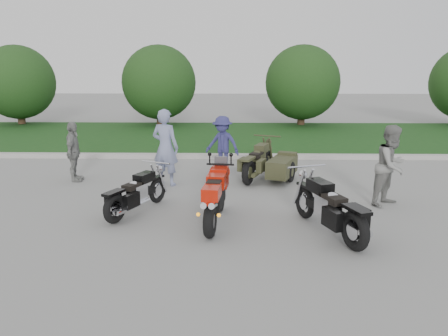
{
  "coord_description": "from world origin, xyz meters",
  "views": [
    {
      "loc": [
        0.63,
        -8.16,
        3.02
      ],
      "look_at": [
        0.44,
        1.23,
        0.8
      ],
      "focal_mm": 35.0,
      "sensor_mm": 36.0,
      "label": 1
    }
  ],
  "objects_px": {
    "person_stripe": "(165,147)",
    "person_back": "(74,152)",
    "sportbike_red": "(215,195)",
    "person_denim": "(222,144)",
    "cruiser_right": "(331,210)",
    "cruiser_left": "(135,195)",
    "cruiser_sidecar": "(272,165)",
    "person_grey": "(391,166)"
  },
  "relations": [
    {
      "from": "person_grey",
      "to": "cruiser_right",
      "type": "bearing_deg",
      "value": -173.15
    },
    {
      "from": "sportbike_red",
      "to": "person_stripe",
      "type": "bearing_deg",
      "value": 121.72
    },
    {
      "from": "sportbike_red",
      "to": "person_grey",
      "type": "bearing_deg",
      "value": 24.86
    },
    {
      "from": "cruiser_sidecar",
      "to": "person_grey",
      "type": "height_order",
      "value": "person_grey"
    },
    {
      "from": "sportbike_red",
      "to": "person_denim",
      "type": "relative_size",
      "value": 1.3
    },
    {
      "from": "cruiser_left",
      "to": "person_denim",
      "type": "bearing_deg",
      "value": 90.16
    },
    {
      "from": "person_back",
      "to": "sportbike_red",
      "type": "bearing_deg",
      "value": -136.21
    },
    {
      "from": "person_denim",
      "to": "person_back",
      "type": "height_order",
      "value": "person_denim"
    },
    {
      "from": "sportbike_red",
      "to": "cruiser_right",
      "type": "relative_size",
      "value": 0.92
    },
    {
      "from": "person_grey",
      "to": "person_stripe",
      "type": "bearing_deg",
      "value": 123.36
    },
    {
      "from": "cruiser_left",
      "to": "person_stripe",
      "type": "relative_size",
      "value": 0.98
    },
    {
      "from": "sportbike_red",
      "to": "person_grey",
      "type": "xyz_separation_m",
      "value": [
        3.79,
        1.31,
        0.31
      ]
    },
    {
      "from": "cruiser_sidecar",
      "to": "person_stripe",
      "type": "height_order",
      "value": "person_stripe"
    },
    {
      "from": "person_denim",
      "to": "person_back",
      "type": "bearing_deg",
      "value": -138.68
    },
    {
      "from": "sportbike_red",
      "to": "person_back",
      "type": "distance_m",
      "value": 5.01
    },
    {
      "from": "person_stripe",
      "to": "person_back",
      "type": "xyz_separation_m",
      "value": [
        -2.48,
        0.33,
        -0.19
      ]
    },
    {
      "from": "cruiser_right",
      "to": "person_denim",
      "type": "xyz_separation_m",
      "value": [
        -2.08,
        4.87,
        0.34
      ]
    },
    {
      "from": "cruiser_left",
      "to": "person_stripe",
      "type": "xyz_separation_m",
      "value": [
        0.31,
        2.25,
        0.58
      ]
    },
    {
      "from": "sportbike_red",
      "to": "person_back",
      "type": "bearing_deg",
      "value": 146.43
    },
    {
      "from": "cruiser_left",
      "to": "person_stripe",
      "type": "bearing_deg",
      "value": 106.82
    },
    {
      "from": "sportbike_red",
      "to": "person_denim",
      "type": "xyz_separation_m",
      "value": [
        0.03,
        4.39,
        0.22
      ]
    },
    {
      "from": "cruiser_left",
      "to": "person_denim",
      "type": "xyz_separation_m",
      "value": [
        1.72,
        3.79,
        0.4
      ]
    },
    {
      "from": "person_stripe",
      "to": "person_back",
      "type": "bearing_deg",
      "value": 13.45
    },
    {
      "from": "cruiser_sidecar",
      "to": "person_grey",
      "type": "relative_size",
      "value": 1.24
    },
    {
      "from": "person_denim",
      "to": "sportbike_red",
      "type": "bearing_deg",
      "value": -66.36
    },
    {
      "from": "cruiser_left",
      "to": "cruiser_right",
      "type": "bearing_deg",
      "value": 8.77
    },
    {
      "from": "person_stripe",
      "to": "person_grey",
      "type": "relative_size",
      "value": 1.1
    },
    {
      "from": "sportbike_red",
      "to": "person_stripe",
      "type": "xyz_separation_m",
      "value": [
        -1.38,
        2.85,
        0.4
      ]
    },
    {
      "from": "person_back",
      "to": "cruiser_left",
      "type": "bearing_deg",
      "value": -146.63
    },
    {
      "from": "cruiser_left",
      "to": "cruiser_sidecar",
      "type": "distance_m",
      "value": 4.14
    },
    {
      "from": "person_stripe",
      "to": "person_grey",
      "type": "xyz_separation_m",
      "value": [
        5.17,
        -1.54,
        -0.09
      ]
    },
    {
      "from": "cruiser_sidecar",
      "to": "person_grey",
      "type": "xyz_separation_m",
      "value": [
        2.42,
        -2.07,
        0.47
      ]
    },
    {
      "from": "person_denim",
      "to": "person_grey",
      "type": "bearing_deg",
      "value": -15.31
    },
    {
      "from": "cruiser_sidecar",
      "to": "person_denim",
      "type": "relative_size",
      "value": 1.36
    },
    {
      "from": "sportbike_red",
      "to": "cruiser_left",
      "type": "height_order",
      "value": "sportbike_red"
    },
    {
      "from": "sportbike_red",
      "to": "person_back",
      "type": "height_order",
      "value": "person_back"
    },
    {
      "from": "person_stripe",
      "to": "cruiser_right",
      "type": "bearing_deg",
      "value": 157.37
    },
    {
      "from": "cruiser_right",
      "to": "person_grey",
      "type": "distance_m",
      "value": 2.49
    },
    {
      "from": "sportbike_red",
      "to": "cruiser_right",
      "type": "xyz_separation_m",
      "value": [
        2.12,
        -0.48,
        -0.12
      ]
    },
    {
      "from": "cruiser_right",
      "to": "cruiser_sidecar",
      "type": "xyz_separation_m",
      "value": [
        -0.74,
        3.86,
        -0.05
      ]
    },
    {
      "from": "cruiser_right",
      "to": "person_denim",
      "type": "relative_size",
      "value": 1.42
    },
    {
      "from": "cruiser_sidecar",
      "to": "person_denim",
      "type": "distance_m",
      "value": 1.72
    }
  ]
}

